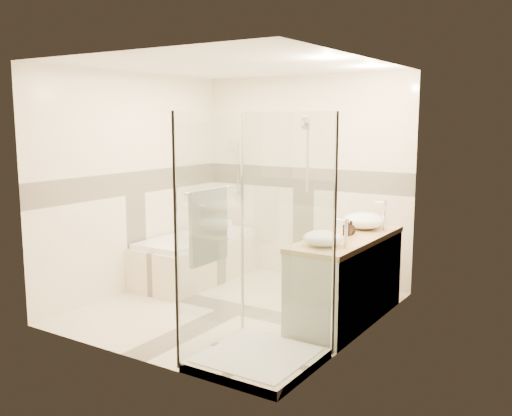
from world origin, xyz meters
The scene contains 12 objects.
room centered at (0.06, 0.01, 1.26)m, with size 2.82×3.02×2.52m.
bathtub centered at (-1.02, 0.65, 0.31)m, with size 0.75×1.70×0.56m.
vanity centered at (1.12, 0.30, 0.43)m, with size 0.58×1.62×0.85m.
shower_enclosure centered at (0.83, -0.97, 0.51)m, with size 0.96×0.93×2.04m.
vessel_sink_near centered at (1.10, 0.76, 0.94)m, with size 0.43×0.43×0.17m, color white.
vessel_sink_far centered at (1.10, -0.21, 0.92)m, with size 0.36×0.36×0.14m, color white.
faucet_near centered at (1.32, 0.76, 1.03)m, with size 0.13×0.03×0.31m.
faucet_far centered at (1.32, -0.21, 1.00)m, with size 0.11×0.03×0.27m.
amenity_bottle_a centered at (1.10, 0.34, 0.93)m, with size 0.07×0.07×0.16m, color black.
amenity_bottle_b centered at (1.10, 0.42, 0.92)m, with size 0.10×0.10×0.13m, color black.
folded_towels centered at (1.10, 0.94, 0.89)m, with size 0.17×0.28×0.09m, color white.
rolled_towel centered at (-1.12, 1.34, 0.61)m, with size 0.10×0.10×0.22m, color white.
Camera 1 is at (3.31, -4.74, 1.98)m, focal length 40.00 mm.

